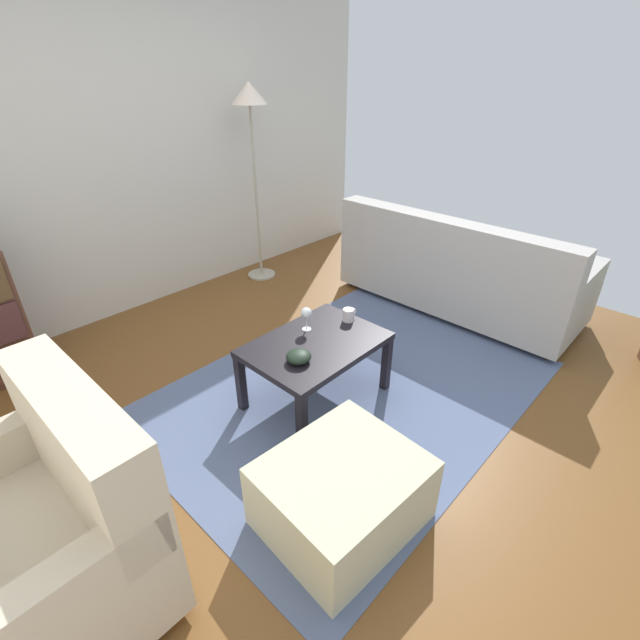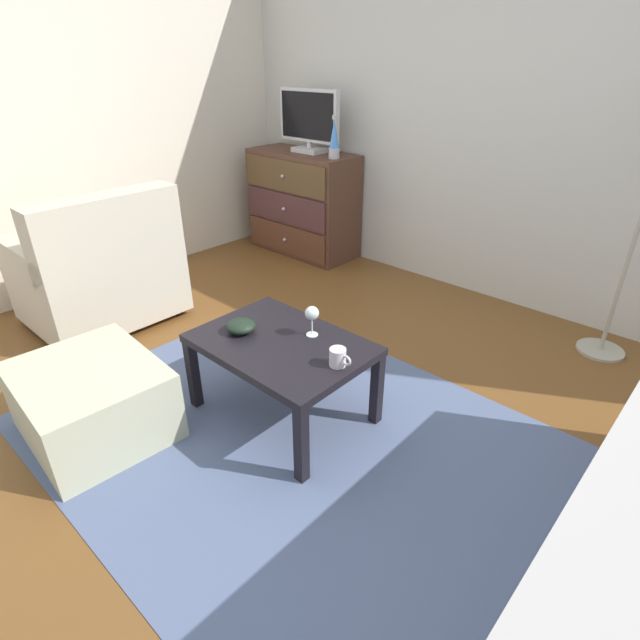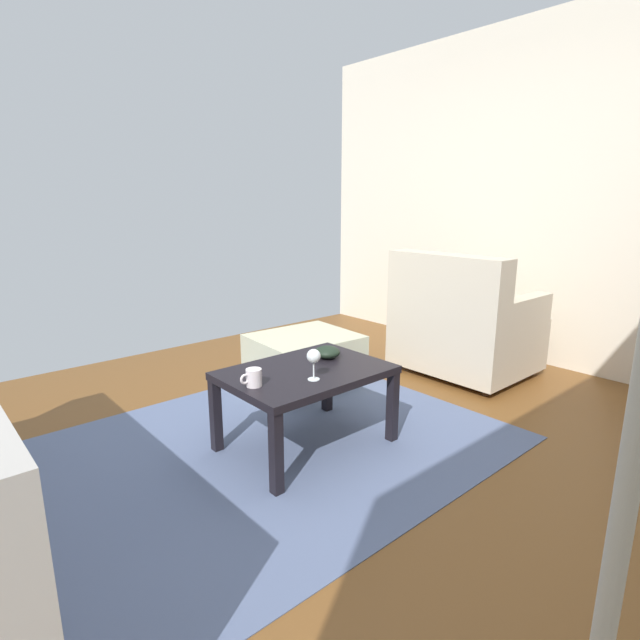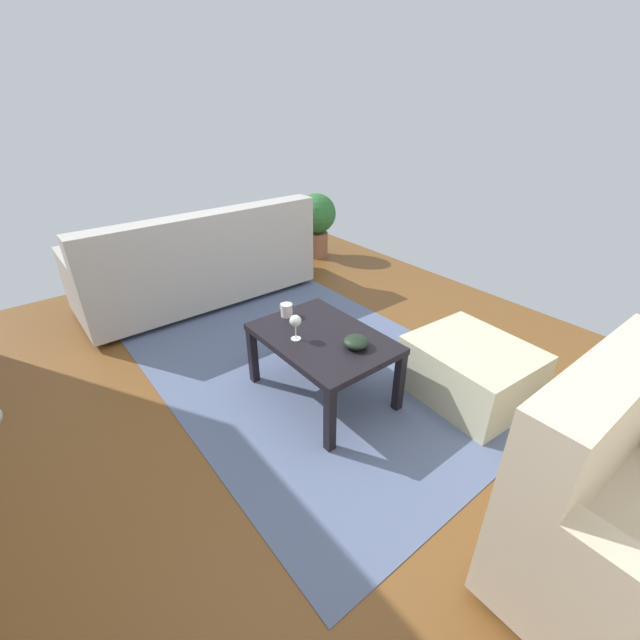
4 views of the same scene
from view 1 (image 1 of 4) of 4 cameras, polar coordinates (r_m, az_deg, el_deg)
The scene contains 11 objects.
ground_plane at distance 3.10m, azimuth -1.26°, elevation -9.23°, with size 5.35×4.59×0.05m, color brown.
wall_accent_rear at distance 4.17m, azimuth -23.48°, elevation 19.33°, with size 5.35×0.12×2.66m, color beige.
area_rug at distance 3.09m, azimuth 4.04°, elevation -8.69°, with size 2.60×1.90×0.01m, color slate.
coffee_table at distance 2.80m, azimuth -0.54°, elevation -3.76°, with size 0.85×0.60×0.44m.
wine_glass at distance 2.84m, azimuth -1.74°, elevation 0.82°, with size 0.07×0.07×0.16m.
mug at distance 2.98m, azimuth 3.66°, elevation 0.67°, with size 0.11×0.08×0.08m.
bowl_decorative at distance 2.58m, azimuth -2.73°, elevation -4.63°, with size 0.15×0.15×0.07m, color black.
couch_large at distance 4.14m, azimuth 16.90°, elevation 5.79°, with size 0.85×2.06×0.86m.
armchair at distance 2.16m, azimuth -32.12°, elevation -22.50°, with size 0.80×0.92×0.93m.
ottoman at distance 2.25m, azimuth 2.80°, elevation -21.12°, with size 0.70×0.60×0.37m, color #BBBB9B.
standing_lamp at distance 4.37m, azimuth -8.80°, elevation 24.42°, with size 0.32×0.32×1.80m.
Camera 1 is at (-1.71, -1.70, 1.92)m, focal length 25.24 mm.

